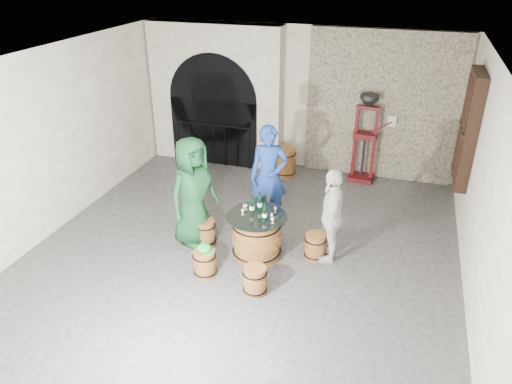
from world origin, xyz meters
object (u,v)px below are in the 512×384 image
(barrel_stool_left, at_px, (205,232))
(wine_bottle_left, at_px, (252,206))
(barrel_stool_right, at_px, (315,246))
(wine_bottle_right, at_px, (260,203))
(person_blue, at_px, (269,176))
(person_green, at_px, (193,192))
(person_white, at_px, (332,216))
(corking_press, at_px, (366,132))
(barrel_stool_near_right, at_px, (255,280))
(barrel_stool_near_left, at_px, (205,263))
(barrel_stool_far, at_px, (267,216))
(side_barrel, at_px, (285,162))
(barrel_table, at_px, (257,236))
(wine_bottle_center, at_px, (265,213))

(barrel_stool_left, distance_m, wine_bottle_left, 1.10)
(barrel_stool_right, relative_size, wine_bottle_right, 1.36)
(person_blue, height_order, wine_bottle_left, person_blue)
(person_green, xyz_separation_m, person_white, (2.32, 0.18, -0.15))
(person_green, distance_m, wine_bottle_right, 1.16)
(person_green, bearing_deg, person_blue, -20.46)
(person_white, bearing_deg, corking_press, 170.90)
(barrel_stool_near_right, relative_size, person_blue, 0.23)
(person_white, bearing_deg, barrel_stool_near_left, -65.86)
(barrel_stool_far, height_order, person_blue, person_blue)
(wine_bottle_left, distance_m, side_barrel, 3.25)
(side_barrel, bearing_deg, person_blue, -83.56)
(wine_bottle_left, bearing_deg, corking_press, 68.11)
(barrel_stool_left, bearing_deg, person_blue, 51.90)
(barrel_stool_left, bearing_deg, barrel_stool_near_right, -39.83)
(barrel_stool_right, bearing_deg, barrel_table, -165.38)
(barrel_stool_far, xyz_separation_m, barrel_stool_near_left, (-0.50, -1.72, 0.00))
(barrel_stool_right, relative_size, corking_press, 0.23)
(barrel_table, height_order, barrel_stool_left, barrel_table)
(person_green, distance_m, corking_press, 4.22)
(barrel_stool_near_right, bearing_deg, side_barrel, 98.81)
(barrel_stool_far, relative_size, wine_bottle_left, 1.36)
(person_white, xyz_separation_m, wine_bottle_right, (-1.17, -0.10, 0.09))
(barrel_stool_far, xyz_separation_m, wine_bottle_center, (0.28, -1.06, 0.68))
(person_green, height_order, person_white, person_green)
(barrel_stool_far, bearing_deg, wine_bottle_left, -89.07)
(barrel_stool_near_left, bearing_deg, barrel_stool_near_right, -11.43)
(barrel_stool_left, distance_m, person_white, 2.21)
(barrel_stool_far, bearing_deg, barrel_table, -83.11)
(barrel_stool_left, relative_size, wine_bottle_center, 1.36)
(barrel_stool_left, xyz_separation_m, wine_bottle_right, (0.95, 0.10, 0.68))
(corking_press, bearing_deg, person_blue, -116.60)
(barrel_table, height_order, barrel_stool_near_left, barrel_table)
(barrel_stool_left, xyz_separation_m, person_green, (-0.20, 0.02, 0.74))
(wine_bottle_center, distance_m, corking_press, 3.83)
(barrel_stool_right, relative_size, wine_bottle_center, 1.36)
(barrel_stool_near_right, distance_m, corking_press, 4.69)
(wine_bottle_center, height_order, wine_bottle_right, same)
(person_green, distance_m, wine_bottle_center, 1.35)
(side_barrel, bearing_deg, barrel_stool_right, -66.35)
(barrel_stool_far, relative_size, barrel_stool_near_left, 1.00)
(person_white, bearing_deg, barrel_stool_far, -123.98)
(person_green, bearing_deg, barrel_stool_far, -26.88)
(barrel_stool_far, xyz_separation_m, barrel_stool_near_right, (0.39, -1.89, 0.00))
(barrel_table, xyz_separation_m, barrel_stool_left, (-0.96, 0.10, -0.16))
(barrel_stool_left, xyz_separation_m, wine_bottle_left, (0.86, -0.04, 0.68))
(barrel_table, xyz_separation_m, barrel_stool_near_left, (-0.61, -0.75, -0.16))
(barrel_table, distance_m, wine_bottle_left, 0.53)
(person_blue, relative_size, wine_bottle_right, 5.80)
(barrel_stool_near_left, relative_size, wine_bottle_right, 1.36)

